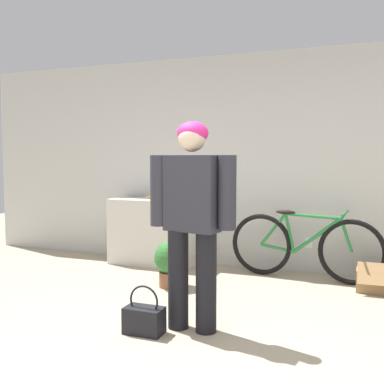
{
  "coord_description": "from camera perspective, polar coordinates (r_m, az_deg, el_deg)",
  "views": [
    {
      "loc": [
        1.14,
        -2.5,
        1.35
      ],
      "look_at": [
        -0.09,
        0.7,
        1.09
      ],
      "focal_mm": 42.0,
      "sensor_mm": 36.0,
      "label": 1
    }
  ],
  "objects": [
    {
      "name": "banana",
      "position": [
        5.7,
        -4.63,
        -0.69
      ],
      "size": [
        0.29,
        0.08,
        0.04
      ],
      "color": "#EAD64C",
      "rests_on": "side_shelf"
    },
    {
      "name": "potted_plant",
      "position": [
        4.74,
        -2.68,
        -8.82
      ],
      "size": [
        0.35,
        0.35,
        0.49
      ],
      "color": "brown",
      "rests_on": "ground_plane"
    },
    {
      "name": "ground_plane",
      "position": [
        3.07,
        -3.31,
        -21.78
      ],
      "size": [
        14.0,
        14.0,
        0.0
      ],
      "primitive_type": "plane",
      "color": "tan"
    },
    {
      "name": "side_shelf",
      "position": [
        5.73,
        -4.91,
        -5.02
      ],
      "size": [
        1.08,
        0.48,
        0.82
      ],
      "color": "beige",
      "rests_on": "ground_plane"
    },
    {
      "name": "wall_back",
      "position": [
        5.49,
        9.11,
        3.83
      ],
      "size": [
        8.0,
        0.07,
        2.6
      ],
      "color": "silver",
      "rests_on": "ground_plane"
    },
    {
      "name": "person",
      "position": [
        3.46,
        0.01,
        -2.68
      ],
      "size": [
        0.7,
        0.25,
        1.63
      ],
      "rotation": [
        0.0,
        0.0,
        -0.18
      ],
      "color": "black",
      "rests_on": "ground_plane"
    },
    {
      "name": "bicycle",
      "position": [
        5.14,
        14.09,
        -6.71
      ],
      "size": [
        1.69,
        0.46,
        0.77
      ],
      "rotation": [
        0.0,
        0.0,
        -0.09
      ],
      "color": "black",
      "rests_on": "ground_plane"
    },
    {
      "name": "cardboard_box",
      "position": [
        5.05,
        22.91,
        -10.13
      ],
      "size": [
        0.48,
        0.52,
        0.31
      ],
      "color": "#A87F51",
      "rests_on": "ground_plane"
    },
    {
      "name": "handbag",
      "position": [
        3.6,
        -6.11,
        -15.71
      ],
      "size": [
        0.3,
        0.17,
        0.38
      ],
      "color": "black",
      "rests_on": "ground_plane"
    }
  ]
}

